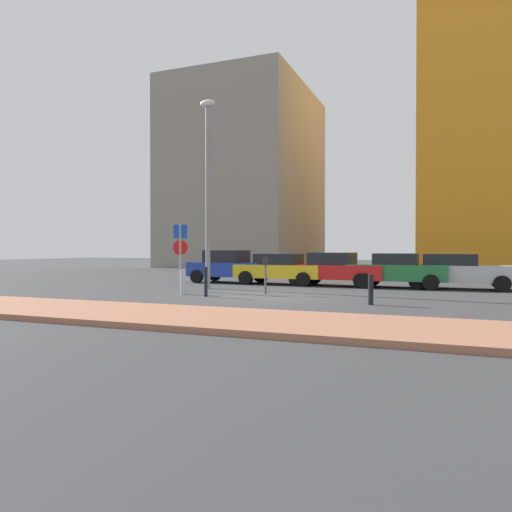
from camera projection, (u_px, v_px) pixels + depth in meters
name	position (u px, v px, depth m)	size (l,w,h in m)	color
ground_plane	(266.00, 296.00, 16.81)	(120.00, 120.00, 0.00)	#38383A
sidewalk_brick	(175.00, 316.00, 11.19)	(40.00, 3.13, 0.14)	#9E664C
parked_car_blue	(229.00, 266.00, 23.49)	(4.01, 2.16, 1.59)	#1E389E
parked_car_yellow	(280.00, 268.00, 22.37)	(4.16, 2.07, 1.43)	gold
parked_car_red	(334.00, 269.00, 21.41)	(4.57, 2.20, 1.50)	red
parked_car_green	(397.00, 270.00, 20.37)	(4.09, 1.97, 1.47)	#237238
parked_car_silver	(457.00, 271.00, 19.70)	(4.61, 2.06, 1.45)	#B7BABF
parking_sign_post	(180.00, 249.00, 18.82)	(0.59, 0.16, 2.65)	gray
parking_meter	(265.00, 270.00, 17.49)	(0.18, 0.14, 1.36)	#4C4C51
street_lamp	(208.00, 179.00, 19.99)	(0.70, 0.36, 7.89)	gray
traffic_bollard_near	(371.00, 290.00, 14.13)	(0.16, 0.16, 0.90)	black
traffic_bollard_mid	(183.00, 282.00, 17.48)	(0.17, 0.17, 0.89)	#B7B7BC
traffic_bollard_far	(206.00, 282.00, 16.56)	(0.12, 0.12, 1.04)	black
building_under_construction	(247.00, 179.00, 47.90)	(12.13, 15.87, 17.42)	gray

